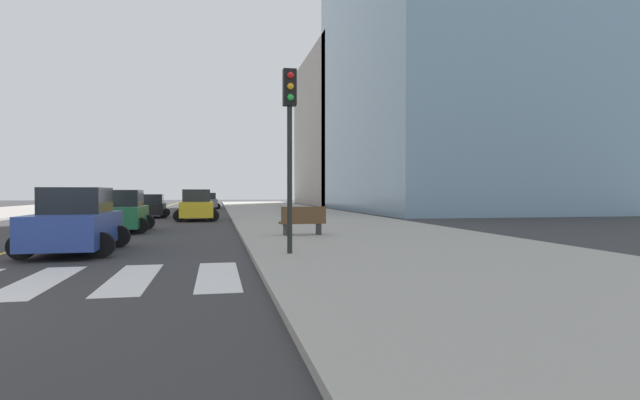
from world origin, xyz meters
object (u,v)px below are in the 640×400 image
object	(u,v)px
car_black_fourth	(152,207)
traffic_light_near_corner	(290,125)
car_green_second	(122,212)
car_blue_nearest	(76,222)
park_bench	(303,221)
car_yellow_third	(196,206)
car_white_fifth	(116,203)
car_gray_sixth	(208,201)

from	to	relation	value
car_black_fourth	traffic_light_near_corner	xyz separation A→B (m)	(6.50, -24.14, 2.91)
traffic_light_near_corner	car_green_second	bearing A→B (deg)	-60.10
car_green_second	car_black_fourth	world-z (taller)	car_green_second
traffic_light_near_corner	car_blue_nearest	bearing A→B (deg)	-23.59
car_blue_nearest	park_bench	distance (m)	8.11
car_blue_nearest	car_yellow_third	size ratio (longest dim) A/B	0.98
car_black_fourth	car_white_fifth	size ratio (longest dim) A/B	0.85
car_blue_nearest	car_yellow_third	world-z (taller)	car_yellow_third
car_green_second	car_yellow_third	xyz separation A→B (m)	(3.03, 8.80, 0.03)
car_yellow_third	traffic_light_near_corner	size ratio (longest dim) A/B	0.90
car_yellow_third	car_gray_sixth	size ratio (longest dim) A/B	1.15
car_blue_nearest	car_yellow_third	xyz separation A→B (m)	(2.91, 17.04, 0.01)
car_black_fourth	traffic_light_near_corner	distance (m)	25.17
car_blue_nearest	park_bench	size ratio (longest dim) A/B	2.41
car_yellow_third	car_black_fourth	bearing A→B (deg)	-55.70
car_green_second	car_white_fifth	bearing A→B (deg)	-79.63
car_yellow_third	car_gray_sixth	world-z (taller)	car_yellow_third
car_black_fourth	traffic_light_near_corner	size ratio (longest dim) A/B	0.75
car_black_fourth	car_gray_sixth	size ratio (longest dim) A/B	0.96
car_yellow_third	car_white_fifth	xyz separation A→B (m)	(-6.51, 8.60, -0.00)
car_black_fourth	car_gray_sixth	distance (m)	18.25
car_green_second	park_bench	bearing A→B (deg)	144.85
car_yellow_third	traffic_light_near_corner	xyz separation A→B (m)	(3.26, -19.74, 2.76)
traffic_light_near_corner	park_bench	world-z (taller)	traffic_light_near_corner
car_black_fourth	car_yellow_third	bearing A→B (deg)	124.27
car_green_second	traffic_light_near_corner	world-z (taller)	traffic_light_near_corner
car_green_second	park_bench	size ratio (longest dim) A/B	2.36
car_white_fifth	park_bench	bearing A→B (deg)	-63.11
car_gray_sixth	traffic_light_near_corner	world-z (taller)	traffic_light_near_corner
park_bench	car_blue_nearest	bearing A→B (deg)	106.51
car_white_fifth	car_green_second	bearing A→B (deg)	-77.99
car_yellow_third	car_white_fifth	distance (m)	10.79
park_bench	car_gray_sixth	bearing A→B (deg)	0.99
car_green_second	car_yellow_third	bearing A→B (deg)	-109.92
car_white_fifth	car_gray_sixth	xyz separation A→B (m)	(6.94, 13.67, -0.12)
car_green_second	car_gray_sixth	bearing A→B (deg)	-97.28
car_green_second	car_yellow_third	world-z (taller)	car_yellow_third
car_yellow_third	car_white_fifth	size ratio (longest dim) A/B	1.01
car_white_fifth	car_gray_sixth	distance (m)	15.33
car_white_fifth	traffic_light_near_corner	size ratio (longest dim) A/B	0.88
car_white_fifth	car_blue_nearest	bearing A→B (deg)	-81.32
car_yellow_third	car_gray_sixth	xyz separation A→B (m)	(0.43, 22.28, -0.12)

